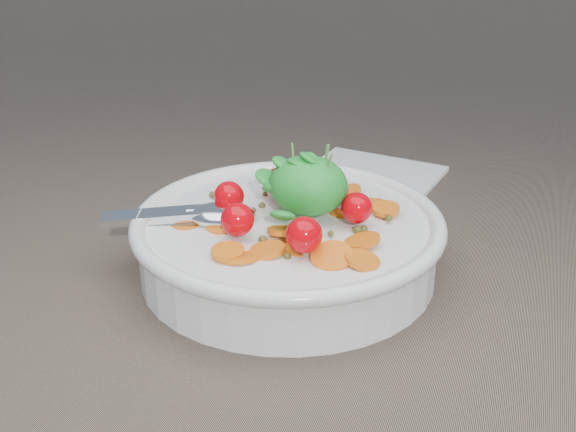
% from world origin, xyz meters
% --- Properties ---
extents(ground, '(6.00, 6.00, 0.00)m').
position_xyz_m(ground, '(0.00, 0.00, 0.00)').
color(ground, '#736152').
rests_on(ground, ground).
extents(bowl, '(0.29, 0.27, 0.11)m').
position_xyz_m(bowl, '(-0.01, -0.01, 0.03)').
color(bowl, white).
rests_on(bowl, ground).
extents(napkin, '(0.17, 0.15, 0.01)m').
position_xyz_m(napkin, '(0.01, 0.23, 0.00)').
color(napkin, white).
rests_on(napkin, ground).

